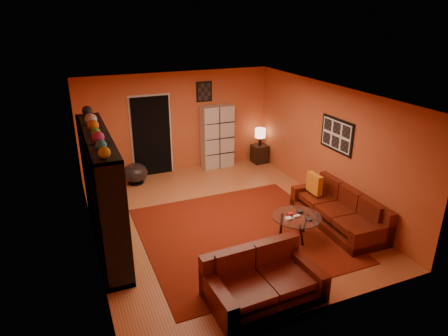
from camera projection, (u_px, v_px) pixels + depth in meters
name	position (u px, v px, depth m)	size (l,w,h in m)	color
floor	(221.00, 219.00, 8.24)	(6.00, 6.00, 0.00)	#9B562F
ceiling	(221.00, 93.00, 7.28)	(6.00, 6.00, 0.00)	white
wall_back	(177.00, 123.00, 10.33)	(6.00, 6.00, 0.00)	#BF5029
wall_front	(308.00, 234.00, 5.19)	(6.00, 6.00, 0.00)	#BF5029
wall_left	(87.00, 180.00, 6.87)	(6.00, 6.00, 0.00)	#BF5029
wall_right	(327.00, 144.00, 8.66)	(6.00, 6.00, 0.00)	#BF5029
rug	(240.00, 234.00, 7.68)	(3.60, 3.60, 0.01)	#561409
doorway	(152.00, 136.00, 10.15)	(0.95, 0.10, 2.04)	black
wall_art_right	(337.00, 135.00, 8.28)	(0.03, 1.00, 0.70)	black
wall_art_back	(204.00, 92.00, 10.31)	(0.42, 0.03, 0.52)	black
entertainment_unit	(102.00, 191.00, 7.04)	(0.45, 3.00, 2.10)	black
tv	(106.00, 195.00, 7.06)	(0.12, 0.88, 0.51)	black
sofa	(341.00, 211.00, 7.95)	(0.95, 2.19, 0.85)	#471109
loveseat	(261.00, 279.00, 5.94)	(1.71, 1.07, 0.85)	#471109
throw_pillow	(314.00, 183.00, 8.36)	(0.12, 0.42, 0.42)	orange
coffee_table	(297.00, 219.00, 7.40)	(0.91, 0.91, 0.45)	silver
storage_cabinet	(217.00, 137.00, 10.70)	(0.85, 0.38, 1.69)	beige
bowl_chair	(135.00, 173.00, 9.83)	(0.62, 0.62, 0.51)	black
side_table	(260.00, 154.00, 11.22)	(0.40, 0.40, 0.50)	black
table_lamp	(260.00, 133.00, 11.00)	(0.29, 0.29, 0.49)	black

